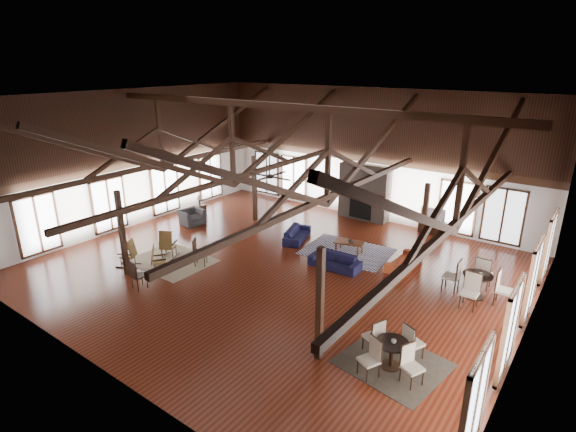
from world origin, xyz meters
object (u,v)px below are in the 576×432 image
Objects in this scene: sofa_orange at (404,260)px; armchair at (192,217)px; cafe_table_near at (392,350)px; coffee_table at (349,243)px; sofa_navy_front at (335,261)px; sofa_navy_left at (297,234)px; cafe_table_far at (477,282)px; tv_console at (432,227)px.

armchair is at bearing -79.56° from sofa_orange.
cafe_table_near reaches higher than armchair.
sofa_orange is 9.75m from armchair.
armchair reaches higher than sofa_orange.
armchair is at bearing 177.33° from coffee_table.
sofa_navy_front is 7.67m from armchair.
sofa_orange is 2.26m from coffee_table.
sofa_navy_front reaches higher than sofa_navy_left.
coffee_table is at bearing -69.63° from armchair.
cafe_table_far is at bearing 8.25° from sofa_navy_front.
sofa_orange is at bearing -105.52° from sofa_navy_left.
coffee_table is 1.19× the size of armchair.
sofa_orange is 1.43× the size of coffee_table.
tv_console is at bearing -50.72° from armchair.
sofa_navy_left is at bearing -85.91° from sofa_orange.
sofa_navy_front is at bearing -93.46° from coffee_table.
cafe_table_near reaches higher than coffee_table.
cafe_table_far is at bearing -57.12° from tv_console.
coffee_table is at bearing 98.70° from sofa_navy_front.
cafe_table_far is (4.69, 0.82, 0.28)m from sofa_navy_front.
armchair is (-5.02, -1.26, 0.07)m from sofa_navy_left.
sofa_navy_left is 2.37m from coffee_table.
cafe_table_near reaches higher than tv_console.
armchair is at bearing 177.39° from sofa_navy_front.
coffee_table is at bearing -88.48° from sofa_orange.
sofa_navy_left is 8.50m from cafe_table_near.
sofa_orange is at bearing -14.26° from coffee_table.
cafe_table_far is 1.83× the size of tv_console.
sofa_navy_front is at bearing -81.73° from armchair.
sofa_navy_left reaches higher than coffee_table.
cafe_table_far is at bearing 81.16° from cafe_table_near.
tv_console is (4.30, 4.13, 0.02)m from sofa_navy_left.
coffee_table is 5.04m from cafe_table_far.
cafe_table_near reaches higher than sofa_navy_front.
cafe_table_far reaches higher than sofa_navy_front.
sofa_navy_left is (-2.65, 1.39, -0.01)m from sofa_navy_front.
armchair is (-7.38, -1.45, -0.04)m from coffee_table.
cafe_table_near is at bearing -98.84° from cafe_table_far.
cafe_table_far is (7.34, -0.58, 0.29)m from sofa_navy_left.
sofa_orange is 0.84× the size of cafe_table_far.
armchair is 10.76m from tv_console.
cafe_table_far reaches higher than tv_console.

